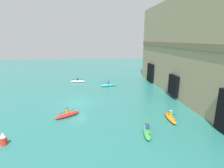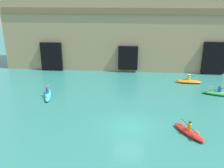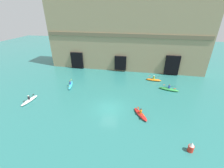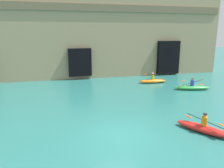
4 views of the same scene
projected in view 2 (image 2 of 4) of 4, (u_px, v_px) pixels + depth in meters
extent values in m
plane|color=#28706B|center=(129.00, 126.00, 20.72)|extent=(120.00, 120.00, 0.00)
cube|color=#9E8966|center=(134.00, 13.00, 35.07)|extent=(36.18, 5.76, 15.67)
cube|color=brown|center=(134.00, 11.00, 32.19)|extent=(35.46, 0.24, 0.82)
cube|color=black|center=(52.00, 56.00, 35.13)|extent=(2.96, 0.70, 3.91)
cube|color=black|center=(128.00, 58.00, 34.27)|extent=(2.68, 0.70, 3.27)
cube|color=black|center=(214.00, 58.00, 33.27)|extent=(2.98, 0.70, 4.25)
ellipsoid|color=green|center=(219.00, 93.00, 26.95)|extent=(3.56, 1.64, 0.43)
cylinder|color=#2D47B7|center=(220.00, 89.00, 26.78)|extent=(0.36, 0.36, 0.52)
sphere|color=tan|center=(220.00, 86.00, 26.65)|extent=(0.22, 0.22, 0.22)
cylinder|color=#4C6B4C|center=(221.00, 85.00, 26.62)|extent=(0.28, 0.28, 0.06)
cylinder|color=black|center=(220.00, 89.00, 26.77)|extent=(2.16, 0.22, 0.58)
ellipsoid|color=#D84C19|center=(211.00, 86.00, 26.84)|extent=(0.45, 0.22, 0.16)
ellipsoid|color=#33B2C6|center=(48.00, 95.00, 26.57)|extent=(1.63, 3.59, 0.42)
cylinder|color=#2D47B7|center=(47.00, 91.00, 26.41)|extent=(0.30, 0.30, 0.51)
sphere|color=tan|center=(47.00, 88.00, 26.28)|extent=(0.23, 0.23, 0.23)
cylinder|color=#4C6B4C|center=(47.00, 87.00, 26.25)|extent=(0.29, 0.29, 0.06)
cylinder|color=black|center=(47.00, 91.00, 26.40)|extent=(0.41, 1.98, 0.68)
ellipsoid|color=yellow|center=(46.00, 96.00, 25.68)|extent=(0.26, 0.46, 0.18)
ellipsoid|color=yellow|center=(48.00, 85.00, 27.13)|extent=(0.26, 0.46, 0.18)
ellipsoid|color=orange|center=(188.00, 82.00, 30.57)|extent=(3.13, 1.00, 0.41)
cylinder|color=gold|center=(189.00, 78.00, 30.41)|extent=(0.29, 0.29, 0.50)
sphere|color=brown|center=(189.00, 75.00, 30.29)|extent=(0.22, 0.22, 0.22)
cylinder|color=silver|center=(189.00, 75.00, 30.26)|extent=(0.28, 0.28, 0.06)
cylinder|color=black|center=(189.00, 78.00, 30.41)|extent=(2.06, 0.16, 0.82)
ellipsoid|color=#D84C19|center=(182.00, 75.00, 30.31)|extent=(0.44, 0.21, 0.20)
ellipsoid|color=#D84C19|center=(196.00, 81.00, 30.50)|extent=(0.44, 0.21, 0.20)
ellipsoid|color=red|center=(189.00, 132.00, 19.47)|extent=(2.34, 3.07, 0.42)
cylinder|color=orange|center=(190.00, 127.00, 19.31)|extent=(0.32, 0.32, 0.52)
sphere|color=tan|center=(190.00, 123.00, 19.19)|extent=(0.18, 0.18, 0.18)
cylinder|color=#232328|center=(190.00, 122.00, 19.17)|extent=(0.23, 0.23, 0.06)
cylinder|color=black|center=(190.00, 127.00, 19.30)|extent=(0.90, 2.04, 0.23)
ellipsoid|color=#D84C19|center=(182.00, 122.00, 20.21)|extent=(0.34, 0.48, 0.09)
ellipsoid|color=#D84C19|center=(198.00, 132.00, 18.40)|extent=(0.34, 0.48, 0.09)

